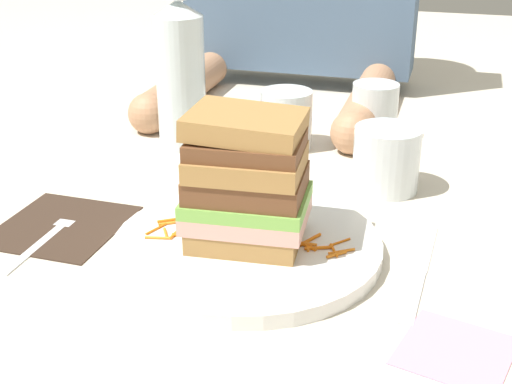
% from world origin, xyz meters
% --- Properties ---
extents(ground_plane, '(3.00, 3.00, 0.00)m').
position_xyz_m(ground_plane, '(0.00, 0.00, 0.00)').
color(ground_plane, beige).
extents(main_plate, '(0.28, 0.28, 0.02)m').
position_xyz_m(main_plate, '(0.02, 0.00, 0.01)').
color(main_plate, white).
rests_on(main_plate, ground_plane).
extents(sandwich, '(0.13, 0.11, 0.14)m').
position_xyz_m(sandwich, '(0.02, 0.00, 0.08)').
color(sandwich, '#A87A42').
rests_on(sandwich, main_plate).
extents(carrot_shred_0, '(0.01, 0.03, 0.00)m').
position_xyz_m(carrot_shred_0, '(-0.08, -0.01, 0.02)').
color(carrot_shred_0, orange).
rests_on(carrot_shred_0, main_plate).
extents(carrot_shred_1, '(0.02, 0.02, 0.00)m').
position_xyz_m(carrot_shred_1, '(-0.08, 0.01, 0.02)').
color(carrot_shred_1, orange).
rests_on(carrot_shred_1, main_plate).
extents(carrot_shred_2, '(0.02, 0.02, 0.00)m').
position_xyz_m(carrot_shred_2, '(-0.08, 0.02, 0.02)').
color(carrot_shred_2, orange).
rests_on(carrot_shred_2, main_plate).
extents(carrot_shred_3, '(0.01, 0.02, 0.00)m').
position_xyz_m(carrot_shred_3, '(-0.07, -0.01, 0.02)').
color(carrot_shred_3, orange).
rests_on(carrot_shred_3, main_plate).
extents(carrot_shred_4, '(0.00, 0.02, 0.00)m').
position_xyz_m(carrot_shred_4, '(-0.06, -0.01, 0.02)').
color(carrot_shred_4, orange).
rests_on(carrot_shred_4, main_plate).
extents(carrot_shred_5, '(0.03, 0.01, 0.00)m').
position_xyz_m(carrot_shred_5, '(-0.05, -0.01, 0.02)').
color(carrot_shred_5, orange).
rests_on(carrot_shred_5, main_plate).
extents(carrot_shred_6, '(0.03, 0.01, 0.00)m').
position_xyz_m(carrot_shred_6, '(-0.07, -0.02, 0.02)').
color(carrot_shred_6, orange).
rests_on(carrot_shred_6, main_plate).
extents(carrot_shred_7, '(0.02, 0.02, 0.00)m').
position_xyz_m(carrot_shred_7, '(0.11, -0.01, 0.02)').
color(carrot_shred_7, orange).
rests_on(carrot_shred_7, main_plate).
extents(carrot_shred_8, '(0.01, 0.02, 0.00)m').
position_xyz_m(carrot_shred_8, '(0.11, -0.00, 0.02)').
color(carrot_shred_8, orange).
rests_on(carrot_shred_8, main_plate).
extents(carrot_shred_9, '(0.02, 0.03, 0.00)m').
position_xyz_m(carrot_shred_9, '(0.08, 0.01, 0.02)').
color(carrot_shred_9, orange).
rests_on(carrot_shred_9, main_plate).
extents(carrot_shred_10, '(0.03, 0.01, 0.00)m').
position_xyz_m(carrot_shred_10, '(0.09, -0.00, 0.02)').
color(carrot_shred_10, orange).
rests_on(carrot_shred_10, main_plate).
extents(carrot_shred_11, '(0.01, 0.02, 0.00)m').
position_xyz_m(carrot_shred_11, '(0.08, -0.00, 0.02)').
color(carrot_shred_11, orange).
rests_on(carrot_shred_11, main_plate).
extents(carrot_shred_12, '(0.03, 0.02, 0.00)m').
position_xyz_m(carrot_shred_12, '(0.11, 0.00, 0.02)').
color(carrot_shred_12, orange).
rests_on(carrot_shred_12, main_plate).
extents(carrot_shred_13, '(0.03, 0.00, 0.00)m').
position_xyz_m(carrot_shred_13, '(0.08, 0.01, 0.02)').
color(carrot_shred_13, orange).
rests_on(carrot_shred_13, main_plate).
extents(carrot_shred_14, '(0.02, 0.01, 0.00)m').
position_xyz_m(carrot_shred_14, '(0.08, 0.00, 0.02)').
color(carrot_shred_14, orange).
rests_on(carrot_shred_14, main_plate).
extents(carrot_shred_15, '(0.02, 0.02, 0.00)m').
position_xyz_m(carrot_shred_15, '(0.11, 0.02, 0.02)').
color(carrot_shred_15, orange).
rests_on(carrot_shred_15, main_plate).
extents(napkin_dark, '(0.14, 0.15, 0.00)m').
position_xyz_m(napkin_dark, '(-0.20, -0.00, 0.00)').
color(napkin_dark, '#38281E').
rests_on(napkin_dark, ground_plane).
extents(fork, '(0.02, 0.17, 0.00)m').
position_xyz_m(fork, '(-0.20, -0.02, 0.00)').
color(fork, silver).
rests_on(fork, napkin_dark).
extents(knife, '(0.03, 0.20, 0.00)m').
position_xyz_m(knife, '(0.19, 0.01, 0.00)').
color(knife, silver).
rests_on(knife, ground_plane).
extents(juice_glass, '(0.08, 0.08, 0.08)m').
position_xyz_m(juice_glass, '(0.13, 0.21, 0.03)').
color(juice_glass, white).
rests_on(juice_glass, ground_plane).
extents(water_bottle, '(0.07, 0.07, 0.24)m').
position_xyz_m(water_bottle, '(-0.17, 0.28, 0.11)').
color(water_bottle, silver).
rests_on(water_bottle, ground_plane).
extents(empty_tumbler_0, '(0.07, 0.07, 0.08)m').
position_xyz_m(empty_tumbler_0, '(-0.02, 0.32, 0.04)').
color(empty_tumbler_0, silver).
rests_on(empty_tumbler_0, ground_plane).
extents(empty_tumbler_1, '(0.07, 0.07, 0.08)m').
position_xyz_m(empty_tumbler_1, '(0.09, 0.39, 0.04)').
color(empty_tumbler_1, silver).
rests_on(empty_tumbler_1, ground_plane).
extents(napkin_pink, '(0.11, 0.11, 0.00)m').
position_xyz_m(napkin_pink, '(0.23, -0.11, 0.00)').
color(napkin_pink, pink).
rests_on(napkin_pink, ground_plane).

